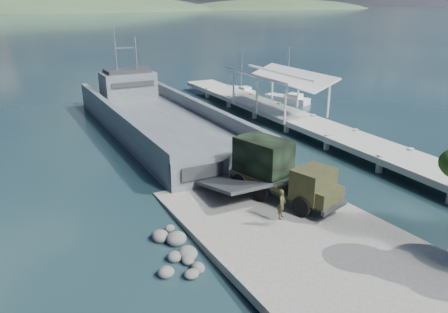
% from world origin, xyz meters
% --- Properties ---
extents(ground, '(1400.00, 1400.00, 0.00)m').
position_xyz_m(ground, '(0.00, 0.00, 0.00)').
color(ground, '#172E38').
rests_on(ground, ground).
extents(boat_ramp, '(10.00, 18.00, 0.50)m').
position_xyz_m(boat_ramp, '(0.00, -1.00, 0.25)').
color(boat_ramp, slate).
rests_on(boat_ramp, ground).
extents(shoreline_rocks, '(3.20, 5.60, 0.90)m').
position_xyz_m(shoreline_rocks, '(-6.20, 0.50, 0.00)').
color(shoreline_rocks, '#5C5C59').
rests_on(shoreline_rocks, ground).
extents(distant_headlands, '(1000.00, 240.00, 48.00)m').
position_xyz_m(distant_headlands, '(50.00, 560.00, 0.00)').
color(distant_headlands, '#324E30').
rests_on(distant_headlands, ground).
extents(pier, '(6.40, 44.00, 6.10)m').
position_xyz_m(pier, '(13.00, 18.77, 1.60)').
color(pier, '#98988F').
rests_on(pier, ground).
extents(landing_craft, '(8.92, 34.11, 10.10)m').
position_xyz_m(landing_craft, '(0.25, 21.57, 0.83)').
color(landing_craft, '#4B5158').
rests_on(landing_craft, ground).
extents(military_truck, '(4.23, 7.83, 3.49)m').
position_xyz_m(military_truck, '(1.60, 3.04, 2.24)').
color(military_truck, black).
rests_on(military_truck, boat_ramp).
extents(soldier, '(0.74, 0.70, 1.70)m').
position_xyz_m(soldier, '(-0.32, -0.09, 1.35)').
color(soldier, '#23301B').
rests_on(soldier, boat_ramp).
extents(sailboat_near, '(3.73, 6.06, 7.12)m').
position_xyz_m(sailboat_near, '(19.34, 26.90, 0.38)').
color(sailboat_near, silver).
rests_on(sailboat_near, ground).
extents(sailboat_far, '(1.70, 5.04, 6.06)m').
position_xyz_m(sailboat_far, '(16.97, 34.54, 0.32)').
color(sailboat_far, silver).
rests_on(sailboat_far, ground).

